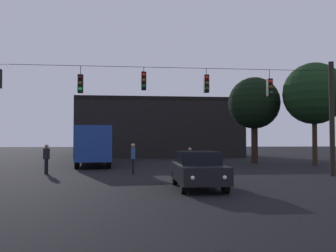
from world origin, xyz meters
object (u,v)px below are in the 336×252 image
(pedestrian_crossing_left, at_px, (190,158))
(pedestrian_crossing_right, at_px, (46,157))
(tree_behind_building, at_px, (314,94))
(car_near_right, at_px, (198,169))
(city_bus, at_px, (93,142))
(tree_left_silhouette, at_px, (254,103))
(pedestrian_crossing_center, at_px, (133,157))

(pedestrian_crossing_left, relative_size, pedestrian_crossing_right, 0.87)
(pedestrian_crossing_right, height_order, tree_behind_building, tree_behind_building)
(car_near_right, relative_size, pedestrian_crossing_right, 2.50)
(city_bus, relative_size, pedestrian_crossing_left, 7.38)
(city_bus, relative_size, tree_left_silhouette, 1.51)
(city_bus, height_order, tree_behind_building, tree_behind_building)
(pedestrian_crossing_right, distance_m, tree_left_silhouette, 18.30)
(pedestrian_crossing_left, height_order, pedestrian_crossing_center, pedestrian_crossing_center)
(pedestrian_crossing_center, height_order, tree_behind_building, tree_behind_building)
(pedestrian_crossing_left, relative_size, tree_left_silhouette, 0.20)
(pedestrian_crossing_center, bearing_deg, car_near_right, -69.61)
(pedestrian_crossing_left, bearing_deg, pedestrian_crossing_right, -176.74)
(car_near_right, relative_size, pedestrian_crossing_left, 2.87)
(pedestrian_crossing_left, height_order, pedestrian_crossing_right, pedestrian_crossing_right)
(city_bus, relative_size, pedestrian_crossing_right, 6.43)
(tree_left_silhouette, bearing_deg, pedestrian_crossing_right, -151.36)
(tree_left_silhouette, bearing_deg, tree_behind_building, -37.94)
(tree_left_silhouette, bearing_deg, city_bus, -178.05)
(car_near_right, bearing_deg, pedestrian_crossing_center, 110.39)
(pedestrian_crossing_center, height_order, pedestrian_crossing_right, pedestrian_crossing_center)
(pedestrian_crossing_left, distance_m, tree_left_silhouette, 11.50)
(pedestrian_crossing_left, xyz_separation_m, pedestrian_crossing_right, (-8.65, -0.49, 0.14))
(car_near_right, xyz_separation_m, pedestrian_crossing_right, (-7.63, 7.51, 0.19))
(pedestrian_crossing_center, bearing_deg, tree_behind_building, 23.11)
(pedestrian_crossing_center, relative_size, tree_left_silhouette, 0.24)
(pedestrian_crossing_left, xyz_separation_m, tree_left_silhouette, (6.98, 8.05, 4.32))
(car_near_right, height_order, tree_behind_building, tree_behind_building)
(pedestrian_crossing_center, bearing_deg, city_bus, 109.66)
(city_bus, distance_m, tree_left_silhouette, 14.07)
(pedestrian_crossing_right, bearing_deg, pedestrian_crossing_left, 3.26)
(car_near_right, xyz_separation_m, tree_left_silhouette, (8.01, 16.05, 4.37))
(pedestrian_crossing_right, bearing_deg, tree_left_silhouette, 28.64)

